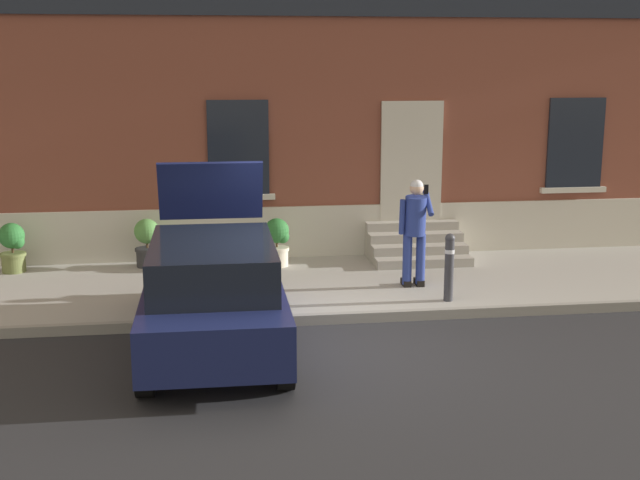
% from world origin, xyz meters
% --- Properties ---
extents(ground_plane, '(80.00, 80.00, 0.00)m').
position_xyz_m(ground_plane, '(0.00, 0.00, 0.00)').
color(ground_plane, '#232326').
extents(sidewalk, '(24.00, 3.60, 0.15)m').
position_xyz_m(sidewalk, '(0.00, 2.80, 0.07)').
color(sidewalk, '#99968E').
rests_on(sidewalk, ground).
extents(curb_edge, '(24.00, 0.12, 0.15)m').
position_xyz_m(curb_edge, '(0.00, 0.94, 0.07)').
color(curb_edge, gray).
rests_on(curb_edge, ground).
extents(building_facade, '(24.00, 1.52, 7.50)m').
position_xyz_m(building_facade, '(0.01, 5.29, 3.73)').
color(building_facade, brown).
rests_on(building_facade, ground).
extents(entrance_stoop, '(1.74, 1.28, 0.64)m').
position_xyz_m(entrance_stoop, '(2.21, 4.12, 0.39)').
color(entrance_stoop, '#9E998E').
rests_on(entrance_stoop, sidewalk).
extents(hatchback_car_navy, '(1.82, 4.08, 2.34)m').
position_xyz_m(hatchback_car_navy, '(-1.53, -0.02, 0.80)').
color(hatchback_car_navy, '#161E4C').
rests_on(hatchback_car_navy, ground).
extents(bollard_near_person, '(0.15, 0.15, 1.04)m').
position_xyz_m(bollard_near_person, '(2.02, 1.35, 0.71)').
color(bollard_near_person, '#333338').
rests_on(bollard_near_person, sidewalk).
extents(person_on_phone, '(0.51, 0.47, 1.75)m').
position_xyz_m(person_on_phone, '(1.70, 2.21, 1.15)').
color(person_on_phone, navy).
rests_on(person_on_phone, sidewalk).
extents(planter_olive, '(0.44, 0.44, 0.86)m').
position_xyz_m(planter_olive, '(-4.91, 4.10, 0.61)').
color(planter_olive, '#606B38').
rests_on(planter_olive, sidewalk).
extents(planter_charcoal, '(0.44, 0.44, 0.86)m').
position_xyz_m(planter_charcoal, '(-2.63, 4.18, 0.61)').
color(planter_charcoal, '#2D2D30').
rests_on(planter_charcoal, sidewalk).
extents(planter_cream, '(0.44, 0.44, 0.86)m').
position_xyz_m(planter_cream, '(-0.36, 3.90, 0.61)').
color(planter_cream, beige).
rests_on(planter_cream, sidewalk).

